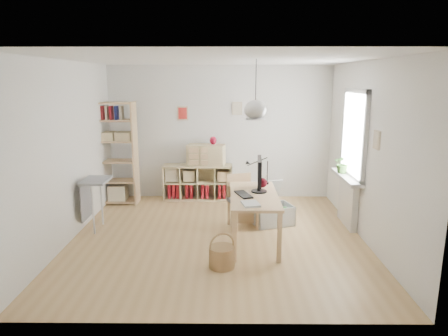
{
  "coord_description": "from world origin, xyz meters",
  "views": [
    {
      "loc": [
        0.15,
        -5.86,
        2.43
      ],
      "look_at": [
        0.1,
        0.3,
        1.05
      ],
      "focal_mm": 32.0,
      "sensor_mm": 36.0,
      "label": 1
    }
  ],
  "objects_px": {
    "storage_chest": "(271,210)",
    "monitor": "(259,173)",
    "desk": "(254,200)",
    "tall_bookshelf": "(115,149)",
    "drawer_chest": "(206,155)",
    "chair": "(242,197)",
    "cube_shelf": "(197,185)"
  },
  "relations": [
    {
      "from": "monitor",
      "to": "desk",
      "type": "bearing_deg",
      "value": -120.16
    },
    {
      "from": "storage_chest",
      "to": "monitor",
      "type": "distance_m",
      "value": 1.11
    },
    {
      "from": "desk",
      "to": "drawer_chest",
      "type": "xyz_separation_m",
      "value": [
        -0.83,
        2.19,
        0.27
      ]
    },
    {
      "from": "cube_shelf",
      "to": "drawer_chest",
      "type": "distance_m",
      "value": 0.66
    },
    {
      "from": "storage_chest",
      "to": "drawer_chest",
      "type": "distance_m",
      "value": 1.94
    },
    {
      "from": "desk",
      "to": "monitor",
      "type": "relative_size",
      "value": 2.51
    },
    {
      "from": "cube_shelf",
      "to": "monitor",
      "type": "xyz_separation_m",
      "value": [
        1.11,
        -2.1,
        0.74
      ]
    },
    {
      "from": "storage_chest",
      "to": "desk",
      "type": "bearing_deg",
      "value": -131.79
    },
    {
      "from": "tall_bookshelf",
      "to": "chair",
      "type": "relative_size",
      "value": 2.28
    },
    {
      "from": "tall_bookshelf",
      "to": "storage_chest",
      "type": "height_order",
      "value": "tall_bookshelf"
    },
    {
      "from": "cube_shelf",
      "to": "drawer_chest",
      "type": "relative_size",
      "value": 1.89
    },
    {
      "from": "chair",
      "to": "tall_bookshelf",
      "type": "bearing_deg",
      "value": 132.83
    },
    {
      "from": "desk",
      "to": "cube_shelf",
      "type": "xyz_separation_m",
      "value": [
        -1.02,
        2.23,
        -0.36
      ]
    },
    {
      "from": "cube_shelf",
      "to": "chair",
      "type": "height_order",
      "value": "chair"
    },
    {
      "from": "storage_chest",
      "to": "monitor",
      "type": "bearing_deg",
      "value": -129.76
    },
    {
      "from": "tall_bookshelf",
      "to": "drawer_chest",
      "type": "relative_size",
      "value": 2.7
    },
    {
      "from": "desk",
      "to": "monitor",
      "type": "bearing_deg",
      "value": 56.33
    },
    {
      "from": "tall_bookshelf",
      "to": "desk",
      "type": "bearing_deg",
      "value": -37.01
    },
    {
      "from": "tall_bookshelf",
      "to": "drawer_chest",
      "type": "bearing_deg",
      "value": 7.77
    },
    {
      "from": "storage_chest",
      "to": "tall_bookshelf",
      "type": "bearing_deg",
      "value": 141.04
    },
    {
      "from": "chair",
      "to": "monitor",
      "type": "bearing_deg",
      "value": -84.86
    },
    {
      "from": "tall_bookshelf",
      "to": "storage_chest",
      "type": "relative_size",
      "value": 2.23
    },
    {
      "from": "cube_shelf",
      "to": "monitor",
      "type": "bearing_deg",
      "value": -62.24
    },
    {
      "from": "desk",
      "to": "storage_chest",
      "type": "distance_m",
      "value": 1.0
    },
    {
      "from": "tall_bookshelf",
      "to": "monitor",
      "type": "xyz_separation_m",
      "value": [
        2.67,
        -1.82,
        -0.05
      ]
    },
    {
      "from": "storage_chest",
      "to": "drawer_chest",
      "type": "height_order",
      "value": "drawer_chest"
    },
    {
      "from": "tall_bookshelf",
      "to": "drawer_chest",
      "type": "height_order",
      "value": "tall_bookshelf"
    },
    {
      "from": "desk",
      "to": "tall_bookshelf",
      "type": "height_order",
      "value": "tall_bookshelf"
    },
    {
      "from": "tall_bookshelf",
      "to": "monitor",
      "type": "distance_m",
      "value": 3.23
    },
    {
      "from": "chair",
      "to": "storage_chest",
      "type": "distance_m",
      "value": 0.61
    },
    {
      "from": "storage_chest",
      "to": "monitor",
      "type": "relative_size",
      "value": 1.51
    },
    {
      "from": "monitor",
      "to": "drawer_chest",
      "type": "bearing_deg",
      "value": 117.37
    }
  ]
}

